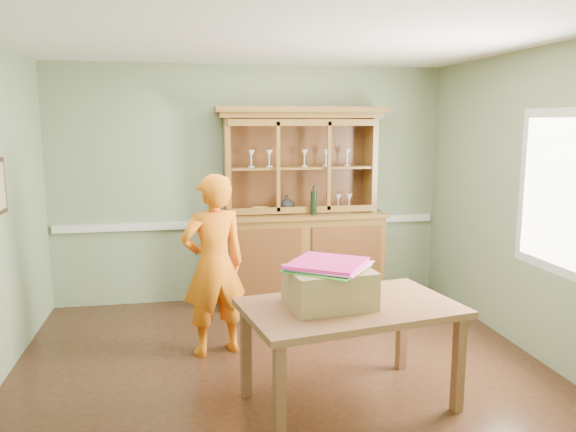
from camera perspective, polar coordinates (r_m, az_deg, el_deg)
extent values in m
plane|color=#452716|center=(4.94, -0.67, -15.17)|extent=(4.50, 4.50, 0.00)
plane|color=white|center=(4.53, -0.74, 17.59)|extent=(4.50, 4.50, 0.00)
plane|color=gray|center=(6.51, -3.73, 3.22)|extent=(4.50, 0.00, 4.50)
plane|color=gray|center=(5.40, 23.53, 1.14)|extent=(0.00, 4.00, 4.00)
plane|color=gray|center=(2.64, 6.81, -6.27)|extent=(4.50, 0.00, 4.50)
cube|color=silver|center=(6.55, -3.66, -0.72)|extent=(4.41, 0.05, 0.08)
cube|color=silver|center=(5.13, 25.32, 2.29)|extent=(0.03, 0.96, 1.36)
cube|color=white|center=(5.12, 25.27, 2.29)|extent=(0.01, 0.80, 1.20)
cube|color=brown|center=(6.47, 1.35, -4.41)|extent=(1.82, 0.55, 1.01)
cube|color=brown|center=(6.36, 1.39, 0.16)|extent=(1.88, 0.62, 0.04)
cube|color=#583215|center=(6.55, 0.92, 5.29)|extent=(1.72, 0.04, 1.06)
cube|color=brown|center=(6.27, -6.22, 5.04)|extent=(0.06, 0.38, 1.06)
cube|color=brown|center=(6.60, 8.31, 5.23)|extent=(0.06, 0.38, 1.06)
cube|color=brown|center=(6.36, 1.25, 10.21)|extent=(1.82, 0.44, 0.06)
cube|color=brown|center=(6.35, 1.29, 10.76)|extent=(1.90, 0.48, 0.06)
cube|color=brown|center=(6.38, 1.23, 4.95)|extent=(1.59, 0.33, 0.03)
imported|color=#B2B2B7|center=(6.40, -0.11, 1.29)|extent=(0.18, 0.18, 0.19)
imported|color=yellow|center=(6.36, -2.79, 0.60)|extent=(0.22, 0.22, 0.05)
cylinder|color=black|center=(6.19, 2.63, 1.60)|extent=(0.07, 0.07, 0.32)
cube|color=brown|center=(4.14, 6.35, -9.27)|extent=(1.66, 1.17, 0.05)
cube|color=brown|center=(3.72, -0.87, -17.86)|extent=(0.08, 0.08, 0.71)
cube|color=brown|center=(4.36, -4.30, -13.55)|extent=(0.08, 0.08, 0.71)
cube|color=brown|center=(4.32, 16.93, -14.20)|extent=(0.08, 0.08, 0.71)
cube|color=brown|center=(4.89, 11.49, -11.12)|extent=(0.08, 0.08, 0.71)
cube|color=#977C4D|center=(4.05, 4.20, -7.24)|extent=(0.63, 0.53, 0.27)
cube|color=green|center=(4.04, 4.02, -5.22)|extent=(0.69, 0.69, 0.01)
cube|color=#2BB2CF|center=(4.04, 4.03, -5.10)|extent=(0.69, 0.69, 0.01)
cube|color=#F775D8|center=(4.03, 4.03, -4.97)|extent=(0.69, 0.69, 0.01)
cube|color=#DB2196|center=(4.03, 4.03, -4.85)|extent=(0.69, 0.69, 0.01)
cube|color=#E2227C|center=(4.03, 4.03, -4.73)|extent=(0.69, 0.69, 0.01)
imported|color=orange|center=(5.02, -7.55, -4.98)|extent=(0.68, 0.55, 1.63)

